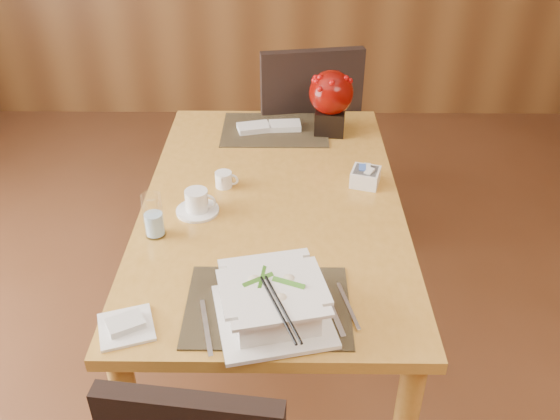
{
  "coord_description": "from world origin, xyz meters",
  "views": [
    {
      "loc": [
        0.05,
        -1.16,
        1.87
      ],
      "look_at": [
        0.03,
        0.35,
        0.87
      ],
      "focal_mm": 38.0,
      "sensor_mm": 36.0,
      "label": 1
    }
  ],
  "objects_px": {
    "creamer_jug": "(224,179)",
    "berry_decor": "(331,98)",
    "dining_table": "(272,222)",
    "sugar_caddy": "(365,177)",
    "bread_plate": "(126,327)",
    "water_glass": "(153,216)",
    "far_chair": "(305,132)",
    "coffee_cup": "(197,203)",
    "soup_setting": "(273,303)"
  },
  "relations": [
    {
      "from": "creamer_jug",
      "to": "berry_decor",
      "type": "xyz_separation_m",
      "value": [
        0.41,
        0.45,
        0.13
      ]
    },
    {
      "from": "dining_table",
      "to": "sugar_caddy",
      "type": "bearing_deg",
      "value": 17.5
    },
    {
      "from": "bread_plate",
      "to": "dining_table",
      "type": "bearing_deg",
      "value": 59.87
    },
    {
      "from": "water_glass",
      "to": "berry_decor",
      "type": "relative_size",
      "value": 0.55
    },
    {
      "from": "creamer_jug",
      "to": "bread_plate",
      "type": "bearing_deg",
      "value": -95.08
    },
    {
      "from": "sugar_caddy",
      "to": "far_chair",
      "type": "xyz_separation_m",
      "value": [
        -0.2,
        0.77,
        -0.2
      ]
    },
    {
      "from": "dining_table",
      "to": "coffee_cup",
      "type": "relative_size",
      "value": 10.24
    },
    {
      "from": "dining_table",
      "to": "creamer_jug",
      "type": "height_order",
      "value": "creamer_jug"
    },
    {
      "from": "sugar_caddy",
      "to": "water_glass",
      "type": "bearing_deg",
      "value": -155.37
    },
    {
      "from": "soup_setting",
      "to": "bread_plate",
      "type": "relative_size",
      "value": 2.53
    },
    {
      "from": "dining_table",
      "to": "bread_plate",
      "type": "distance_m",
      "value": 0.74
    },
    {
      "from": "dining_table",
      "to": "water_glass",
      "type": "xyz_separation_m",
      "value": [
        -0.37,
        -0.22,
        0.17
      ]
    },
    {
      "from": "soup_setting",
      "to": "bread_plate",
      "type": "xyz_separation_m",
      "value": [
        -0.39,
        -0.04,
        -0.05
      ]
    },
    {
      "from": "bread_plate",
      "to": "far_chair",
      "type": "height_order",
      "value": "far_chair"
    },
    {
      "from": "coffee_cup",
      "to": "sugar_caddy",
      "type": "relative_size",
      "value": 1.49
    },
    {
      "from": "coffee_cup",
      "to": "berry_decor",
      "type": "distance_m",
      "value": 0.79
    },
    {
      "from": "dining_table",
      "to": "far_chair",
      "type": "bearing_deg",
      "value": 80.81
    },
    {
      "from": "coffee_cup",
      "to": "sugar_caddy",
      "type": "distance_m",
      "value": 0.62
    },
    {
      "from": "dining_table",
      "to": "far_chair",
      "type": "distance_m",
      "value": 0.89
    },
    {
      "from": "dining_table",
      "to": "berry_decor",
      "type": "distance_m",
      "value": 0.63
    },
    {
      "from": "soup_setting",
      "to": "coffee_cup",
      "type": "height_order",
      "value": "soup_setting"
    },
    {
      "from": "sugar_caddy",
      "to": "far_chair",
      "type": "bearing_deg",
      "value": 104.32
    },
    {
      "from": "soup_setting",
      "to": "sugar_caddy",
      "type": "bearing_deg",
      "value": 52.69
    },
    {
      "from": "water_glass",
      "to": "creamer_jug",
      "type": "distance_m",
      "value": 0.36
    },
    {
      "from": "bread_plate",
      "to": "soup_setting",
      "type": "bearing_deg",
      "value": 5.69
    },
    {
      "from": "dining_table",
      "to": "bread_plate",
      "type": "bearing_deg",
      "value": -120.13
    },
    {
      "from": "bread_plate",
      "to": "far_chair",
      "type": "distance_m",
      "value": 1.61
    },
    {
      "from": "soup_setting",
      "to": "berry_decor",
      "type": "bearing_deg",
      "value": 66.39
    },
    {
      "from": "berry_decor",
      "to": "creamer_jug",
      "type": "bearing_deg",
      "value": -132.38
    },
    {
      "from": "soup_setting",
      "to": "creamer_jug",
      "type": "xyz_separation_m",
      "value": [
        -0.19,
        0.68,
        -0.03
      ]
    },
    {
      "from": "bread_plate",
      "to": "berry_decor",
      "type": "bearing_deg",
      "value": 62.78
    },
    {
      "from": "soup_setting",
      "to": "bread_plate",
      "type": "distance_m",
      "value": 0.39
    },
    {
      "from": "dining_table",
      "to": "bread_plate",
      "type": "height_order",
      "value": "bread_plate"
    },
    {
      "from": "berry_decor",
      "to": "bread_plate",
      "type": "height_order",
      "value": "berry_decor"
    },
    {
      "from": "water_glass",
      "to": "far_chair",
      "type": "height_order",
      "value": "far_chair"
    },
    {
      "from": "sugar_caddy",
      "to": "berry_decor",
      "type": "bearing_deg",
      "value": 103.78
    },
    {
      "from": "sugar_caddy",
      "to": "creamer_jug",
      "type": "bearing_deg",
      "value": -177.66
    },
    {
      "from": "creamer_jug",
      "to": "berry_decor",
      "type": "height_order",
      "value": "berry_decor"
    },
    {
      "from": "sugar_caddy",
      "to": "bread_plate",
      "type": "relative_size",
      "value": 0.71
    },
    {
      "from": "water_glass",
      "to": "creamer_jug",
      "type": "relative_size",
      "value": 1.89
    },
    {
      "from": "water_glass",
      "to": "dining_table",
      "type": "bearing_deg",
      "value": 30.51
    },
    {
      "from": "creamer_jug",
      "to": "far_chair",
      "type": "bearing_deg",
      "value": 77.87
    },
    {
      "from": "berry_decor",
      "to": "water_glass",
      "type": "bearing_deg",
      "value": -128.69
    },
    {
      "from": "coffee_cup",
      "to": "bread_plate",
      "type": "height_order",
      "value": "coffee_cup"
    },
    {
      "from": "creamer_jug",
      "to": "soup_setting",
      "type": "bearing_deg",
      "value": -64.43
    },
    {
      "from": "creamer_jug",
      "to": "sugar_caddy",
      "type": "bearing_deg",
      "value": 12.2
    },
    {
      "from": "berry_decor",
      "to": "sugar_caddy",
      "type": "bearing_deg",
      "value": -76.22
    },
    {
      "from": "berry_decor",
      "to": "bread_plate",
      "type": "distance_m",
      "value": 1.33
    },
    {
      "from": "dining_table",
      "to": "coffee_cup",
      "type": "distance_m",
      "value": 0.3
    },
    {
      "from": "water_glass",
      "to": "sugar_caddy",
      "type": "bearing_deg",
      "value": 24.63
    }
  ]
}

